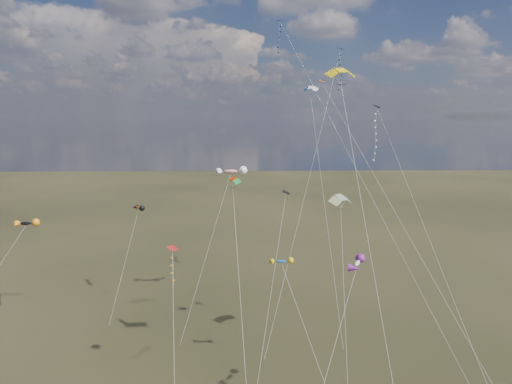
{
  "coord_description": "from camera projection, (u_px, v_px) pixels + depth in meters",
  "views": [
    {
      "loc": [
        -1.47,
        -35.63,
        27.89
      ],
      "look_at": [
        0.0,
        18.0,
        19.0
      ],
      "focal_mm": 32.0,
      "sensor_mm": 36.0,
      "label": 1
    }
  ],
  "objects": [
    {
      "name": "diamond_navy_right",
      "position": [
        382.0,
        148.0,
        49.83
      ],
      "size": [
        7.27,
        21.06,
        29.17
      ],
      "color": "#090F48",
      "rests_on": "ground"
    },
    {
      "name": "parafoil_striped",
      "position": [
        341.0,
        198.0,
        51.57
      ],
      "size": [
        3.31,
        13.52,
        19.63
      ],
      "color": "yellow",
      "rests_on": "ground"
    },
    {
      "name": "novelty_blue_yellow",
      "position": [
        282.0,
        262.0,
        49.07
      ],
      "size": [
        5.74,
        7.23,
        12.89
      ],
      "color": "#134EAD",
      "rests_on": "ground"
    },
    {
      "name": "novelty_black_orange",
      "position": [
        26.0,
        223.0,
        63.1
      ],
      "size": [
        8.08,
        9.73,
        13.87
      ],
      "color": "black",
      "rests_on": "ground"
    },
    {
      "name": "diamond_orange_center",
      "position": [
        376.0,
        177.0,
        53.43
      ],
      "size": [
        15.76,
        21.53,
        32.58
      ],
      "color": "#D95600",
      "rests_on": "ground"
    },
    {
      "name": "novelty_white_purple",
      "position": [
        357.0,
        264.0,
        39.49
      ],
      "size": [
        7.95,
        11.26,
        15.8
      ],
      "color": "white",
      "rests_on": "ground"
    },
    {
      "name": "parafoil_tricolor",
      "position": [
        233.0,
        181.0,
        49.2
      ],
      "size": [
        2.95,
        19.87,
        21.75
      ],
      "color": "yellow",
      "rests_on": "ground"
    },
    {
      "name": "parafoil_blue_white",
      "position": [
        311.0,
        89.0,
        68.68
      ],
      "size": [
        3.11,
        20.47,
        32.8
      ],
      "color": "#1F4EAC",
      "rests_on": "ground"
    },
    {
      "name": "diamond_navy_tall",
      "position": [
        292.0,
        60.0,
        64.53
      ],
      "size": [
        17.92,
        31.83,
        41.9
      ],
      "color": "#0B0C4A",
      "rests_on": "ground"
    },
    {
      "name": "parafoil_yellow",
      "position": [
        342.0,
        71.0,
        41.24
      ],
      "size": [
        3.88,
        19.67,
        32.74
      ],
      "color": "#D2B60A",
      "rests_on": "ground"
    },
    {
      "name": "novelty_redwhite_stripe",
      "position": [
        231.0,
        172.0,
        65.68
      ],
      "size": [
        8.16,
        13.65,
        20.8
      ],
      "color": "red",
      "rests_on": "ground"
    },
    {
      "name": "diamond_red_low",
      "position": [
        173.0,
        273.0,
        46.37
      ],
      "size": [
        2.08,
        11.25,
        14.83
      ],
      "color": "#A21C15",
      "rests_on": "ground"
    },
    {
      "name": "diamond_black_mid",
      "position": [
        280.0,
        234.0,
        52.93
      ],
      "size": [
        4.44,
        11.5,
        19.12
      ],
      "color": "black",
      "rests_on": "ground"
    },
    {
      "name": "novelty_orange_black",
      "position": [
        138.0,
        208.0,
        68.16
      ],
      "size": [
        3.62,
        10.95,
        14.92
      ],
      "color": "orange",
      "rests_on": "ground"
    },
    {
      "name": "diamond_black_high",
      "position": [
        336.0,
        85.0,
        66.49
      ],
      "size": [
        12.73,
        21.07,
        37.92
      ],
      "color": "black",
      "rests_on": "ground"
    }
  ]
}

